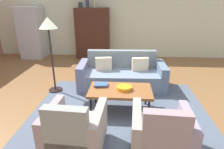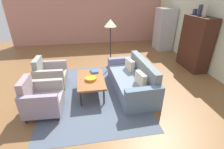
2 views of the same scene
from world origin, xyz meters
TOP-DOWN VIEW (x-y plane):
  - ground_plane at (0.00, 0.00)m, footprint 11.03×11.03m
  - wall_left at (-4.60, 0.00)m, footprint 0.12×7.69m
  - area_rug at (0.39, -0.16)m, footprint 3.40×2.60m
  - couch at (0.39, 0.98)m, footprint 2.14×0.99m
  - coffee_table at (0.39, -0.21)m, footprint 1.20×0.70m
  - armchair_left at (-0.21, -1.37)m, footprint 0.84×0.84m
  - armchair_right at (0.99, -1.37)m, footprint 0.84×0.84m
  - fruit_bowl at (0.46, -0.21)m, footprint 0.29×0.29m
  - book_stack at (0.01, -0.08)m, footprint 0.28×0.23m
  - cabinet at (-0.75, 3.50)m, footprint 1.20×0.51m
  - vase_tall at (-1.15, 3.49)m, footprint 0.14×0.14m
  - vase_round at (-0.90, 3.49)m, footprint 0.13×0.13m
  - vase_small at (-0.65, 3.49)m, footprint 0.12×0.12m
  - refrigerator at (-2.99, 3.39)m, footprint 0.80×0.73m
  - floor_lamp at (-1.20, 0.58)m, footprint 0.40×0.40m

SIDE VIEW (x-z plane):
  - ground_plane at x=0.00m, z-range 0.00..0.00m
  - area_rug at x=0.39m, z-range 0.00..0.01m
  - couch at x=0.39m, z-range -0.14..0.72m
  - armchair_left at x=-0.21m, z-range -0.10..0.78m
  - armchair_right at x=0.99m, z-range -0.10..0.78m
  - coffee_table at x=0.39m, z-range 0.19..0.65m
  - book_stack at x=0.01m, z-range 0.46..0.51m
  - fruit_bowl at x=0.46m, z-range 0.46..0.53m
  - cabinet at x=-0.75m, z-range 0.00..1.80m
  - refrigerator at x=-2.99m, z-range 0.00..1.85m
  - wall_left at x=-4.60m, z-range 0.00..2.80m
  - floor_lamp at x=-1.20m, z-range 0.58..2.30m
  - vase_tall at x=-1.15m, z-range 1.80..1.98m
  - vase_small at x=-0.65m, z-range 1.80..2.11m
  - vase_round at x=-0.90m, z-range 1.80..2.14m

